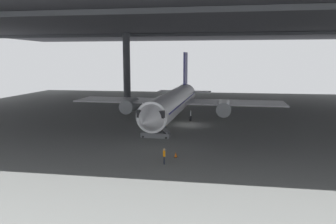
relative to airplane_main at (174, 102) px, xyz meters
The scene contains 7 objects.
ground_plane 4.46m from the airplane_main, 25.37° to the right, with size 110.00×110.00×0.00m, color slate.
hangar_structure 19.07m from the airplane_main, 79.42° to the left, with size 121.00×99.00×18.30m.
airplane_main is the anchor object (origin of this frame).
boarding_stairs 11.12m from the airplane_main, 95.51° to the right, with size 4.37×1.64×4.78m.
crew_worker_near_nose 22.48m from the airplane_main, 84.30° to the right, with size 0.30×0.54×1.65m.
crew_worker_by_stairs 7.48m from the airplane_main, 92.03° to the right, with size 0.35×0.50×1.72m.
traffic_cone_orange 20.16m from the airplane_main, 81.14° to the right, with size 0.36×0.36×0.60m.
Camera 1 is at (5.39, -53.19, 10.61)m, focal length 35.29 mm.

